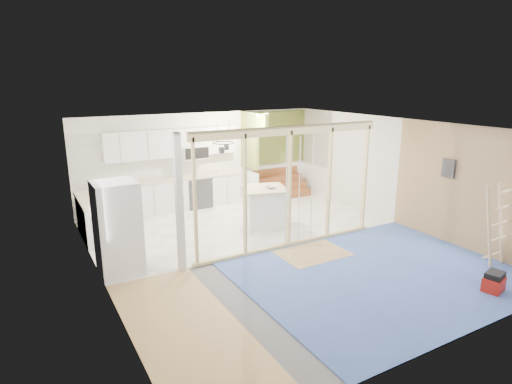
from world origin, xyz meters
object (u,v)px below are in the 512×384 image
fridge (118,229)px  ladder (496,225)px  island (265,207)px  toolbox (494,282)px

fridge → ladder: (6.26, -3.21, -0.04)m
island → fridge: bearing=-148.5°
fridge → ladder: size_ratio=1.07×
fridge → island: 3.77m
island → toolbox: (1.69, -4.77, -0.32)m
fridge → toolbox: size_ratio=4.05×
toolbox → island: bearing=95.3°
island → toolbox: bearing=-53.2°
island → ladder: ladder is taller
fridge → toolbox: 6.60m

